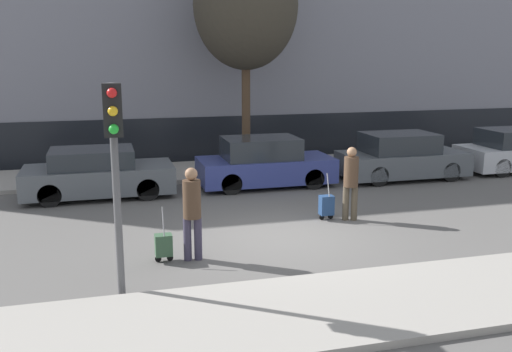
{
  "coord_description": "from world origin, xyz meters",
  "views": [
    {
      "loc": [
        -3.58,
        -11.22,
        3.87
      ],
      "look_at": [
        -0.02,
        1.8,
        0.95
      ],
      "focal_mm": 40.0,
      "sensor_mm": 36.0,
      "label": 1
    }
  ],
  "objects_px": {
    "parked_car_1": "(264,164)",
    "trolley_left": "(164,245)",
    "trolley_right": "(326,205)",
    "parked_car_0": "(97,174)",
    "traffic_light": "(114,147)",
    "bare_tree_near_crossing": "(246,5)",
    "pedestrian_right": "(351,179)",
    "parked_bicycle": "(270,155)",
    "parked_car_2": "(401,158)",
    "pedestrian_left": "(192,208)"
  },
  "relations": [
    {
      "from": "pedestrian_left",
      "to": "pedestrian_right",
      "type": "relative_size",
      "value": 1.03
    },
    {
      "from": "pedestrian_left",
      "to": "trolley_left",
      "type": "bearing_deg",
      "value": -179.93
    },
    {
      "from": "parked_car_0",
      "to": "parked_car_1",
      "type": "relative_size",
      "value": 1.01
    },
    {
      "from": "parked_car_1",
      "to": "pedestrian_right",
      "type": "relative_size",
      "value": 2.26
    },
    {
      "from": "parked_car_0",
      "to": "parked_car_1",
      "type": "height_order",
      "value": "parked_car_1"
    },
    {
      "from": "parked_car_1",
      "to": "bare_tree_near_crossing",
      "type": "height_order",
      "value": "bare_tree_near_crossing"
    },
    {
      "from": "parked_car_2",
      "to": "parked_bicycle",
      "type": "height_order",
      "value": "parked_car_2"
    },
    {
      "from": "parked_car_2",
      "to": "trolley_right",
      "type": "distance_m",
      "value": 5.36
    },
    {
      "from": "pedestrian_left",
      "to": "bare_tree_near_crossing",
      "type": "distance_m",
      "value": 9.58
    },
    {
      "from": "parked_car_2",
      "to": "traffic_light",
      "type": "xyz_separation_m",
      "value": [
        -8.83,
        -6.85,
        1.79
      ]
    },
    {
      "from": "parked_car_1",
      "to": "trolley_left",
      "type": "relative_size",
      "value": 3.69
    },
    {
      "from": "parked_car_0",
      "to": "parked_car_2",
      "type": "xyz_separation_m",
      "value": [
        9.18,
        -0.14,
        0.04
      ]
    },
    {
      "from": "trolley_left",
      "to": "parked_bicycle",
      "type": "distance_m",
      "value": 8.95
    },
    {
      "from": "parked_car_2",
      "to": "bare_tree_near_crossing",
      "type": "distance_m",
      "value": 6.88
    },
    {
      "from": "trolley_right",
      "to": "bare_tree_near_crossing",
      "type": "xyz_separation_m",
      "value": [
        -0.39,
        6.13,
        4.99
      ]
    },
    {
      "from": "pedestrian_left",
      "to": "traffic_light",
      "type": "xyz_separation_m",
      "value": [
        -1.38,
        -1.41,
        1.43
      ]
    },
    {
      "from": "parked_car_0",
      "to": "pedestrian_right",
      "type": "xyz_separation_m",
      "value": [
        5.73,
        -3.91,
        0.37
      ]
    },
    {
      "from": "trolley_right",
      "to": "parked_bicycle",
      "type": "bearing_deg",
      "value": 86.35
    },
    {
      "from": "parked_car_1",
      "to": "pedestrian_left",
      "type": "relative_size",
      "value": 2.2
    },
    {
      "from": "pedestrian_left",
      "to": "parked_bicycle",
      "type": "relative_size",
      "value": 1.01
    },
    {
      "from": "parked_car_1",
      "to": "parked_car_2",
      "type": "distance_m",
      "value": 4.43
    },
    {
      "from": "pedestrian_right",
      "to": "traffic_light",
      "type": "relative_size",
      "value": 0.51
    },
    {
      "from": "pedestrian_right",
      "to": "bare_tree_near_crossing",
      "type": "bearing_deg",
      "value": 117.64
    },
    {
      "from": "parked_car_2",
      "to": "traffic_light",
      "type": "height_order",
      "value": "traffic_light"
    },
    {
      "from": "parked_car_0",
      "to": "pedestrian_right",
      "type": "bearing_deg",
      "value": -34.32
    },
    {
      "from": "parked_car_0",
      "to": "parked_bicycle",
      "type": "height_order",
      "value": "parked_car_0"
    },
    {
      "from": "parked_car_0",
      "to": "pedestrian_left",
      "type": "height_order",
      "value": "pedestrian_left"
    },
    {
      "from": "parked_car_0",
      "to": "trolley_right",
      "type": "distance_m",
      "value": 6.41
    },
    {
      "from": "pedestrian_right",
      "to": "bare_tree_near_crossing",
      "type": "distance_m",
      "value": 7.72
    },
    {
      "from": "parked_car_1",
      "to": "parked_car_2",
      "type": "relative_size",
      "value": 1.01
    },
    {
      "from": "trolley_left",
      "to": "pedestrian_left",
      "type": "bearing_deg",
      "value": -6.24
    },
    {
      "from": "pedestrian_left",
      "to": "pedestrian_right",
      "type": "height_order",
      "value": "pedestrian_left"
    },
    {
      "from": "trolley_right",
      "to": "traffic_light",
      "type": "distance_m",
      "value": 6.22
    },
    {
      "from": "pedestrian_left",
      "to": "parked_car_2",
      "type": "bearing_deg",
      "value": 42.43
    },
    {
      "from": "bare_tree_near_crossing",
      "to": "parked_car_0",
      "type": "bearing_deg",
      "value": -153.49
    },
    {
      "from": "parked_car_1",
      "to": "trolley_left",
      "type": "xyz_separation_m",
      "value": [
        -3.57,
        -5.53,
        -0.35
      ]
    },
    {
      "from": "parked_car_1",
      "to": "parked_car_2",
      "type": "xyz_separation_m",
      "value": [
        4.42,
        -0.16,
        -0.0
      ]
    },
    {
      "from": "trolley_left",
      "to": "bare_tree_near_crossing",
      "type": "height_order",
      "value": "bare_tree_near_crossing"
    },
    {
      "from": "traffic_light",
      "to": "pedestrian_right",
      "type": "bearing_deg",
      "value": 29.73
    },
    {
      "from": "parked_car_1",
      "to": "pedestrian_right",
      "type": "height_order",
      "value": "pedestrian_right"
    },
    {
      "from": "traffic_light",
      "to": "parked_bicycle",
      "type": "relative_size",
      "value": 1.94
    },
    {
      "from": "pedestrian_right",
      "to": "parked_car_0",
      "type": "bearing_deg",
      "value": 165.08
    },
    {
      "from": "parked_car_0",
      "to": "traffic_light",
      "type": "bearing_deg",
      "value": -87.14
    },
    {
      "from": "bare_tree_near_crossing",
      "to": "traffic_light",
      "type": "bearing_deg",
      "value": -115.45
    },
    {
      "from": "trolley_right",
      "to": "bare_tree_near_crossing",
      "type": "distance_m",
      "value": 7.92
    },
    {
      "from": "pedestrian_right",
      "to": "bare_tree_near_crossing",
      "type": "xyz_separation_m",
      "value": [
        -0.91,
        6.31,
        4.35
      ]
    },
    {
      "from": "parked_car_0",
      "to": "bare_tree_near_crossing",
      "type": "xyz_separation_m",
      "value": [
        4.81,
        2.4,
        4.71
      ]
    },
    {
      "from": "parked_car_1",
      "to": "trolley_right",
      "type": "xyz_separation_m",
      "value": [
        0.45,
        -3.75,
        -0.32
      ]
    },
    {
      "from": "parked_car_1",
      "to": "pedestrian_right",
      "type": "bearing_deg",
      "value": -76.12
    },
    {
      "from": "parked_car_1",
      "to": "pedestrian_left",
      "type": "bearing_deg",
      "value": -118.42
    }
  ]
}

